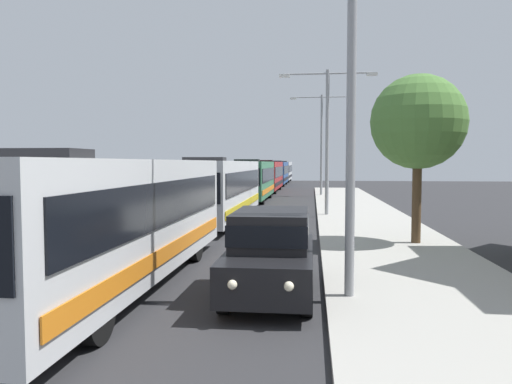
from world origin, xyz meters
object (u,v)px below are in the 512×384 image
object	(u,v)px
bus_middle	(253,179)
roadside_tree	(418,122)
bus_lead	(117,217)
bus_fourth_in_line	(267,175)
bus_rear	(276,172)
streetlamp_mid	(327,127)
bus_tail_end	(282,171)
white_suv	(271,250)
streetlamp_far	(322,134)
bus_second_in_line	(221,188)
streetlamp_near	(352,52)

from	to	relation	value
bus_middle	roadside_tree	size ratio (longest dim) A/B	1.83
bus_lead	roadside_tree	distance (m)	10.91
bus_fourth_in_line	bus_rear	world-z (taller)	same
bus_middle	bus_fourth_in_line	size ratio (longest dim) A/B	0.87
streetlamp_mid	roadside_tree	world-z (taller)	streetlamp_mid
bus_fourth_in_line	bus_tail_end	xyz separation A→B (m)	(-0.00, 26.16, -0.00)
bus_rear	bus_middle	bearing A→B (deg)	-90.00
bus_tail_end	white_suv	bearing A→B (deg)	-86.76
bus_rear	streetlamp_mid	world-z (taller)	streetlamp_mid
bus_rear	bus_tail_end	size ratio (longest dim) A/B	0.99
streetlamp_far	bus_lead	bearing A→B (deg)	-99.48
bus_second_in_line	bus_fourth_in_line	world-z (taller)	same
streetlamp_far	roadside_tree	xyz separation A→B (m)	(2.86, -25.72, -1.05)
bus_second_in_line	roadside_tree	bearing A→B (deg)	-38.85
bus_middle	white_suv	bearing A→B (deg)	-82.20
bus_rear	roadside_tree	world-z (taller)	roadside_tree
roadside_tree	bus_lead	bearing A→B (deg)	-141.36
streetlamp_near	streetlamp_far	bearing A→B (deg)	90.00
streetlamp_mid	bus_rear	bearing A→B (deg)	98.38
white_suv	bus_tail_end	bearing A→B (deg)	93.24
bus_second_in_line	roadside_tree	size ratio (longest dim) A/B	2.09
bus_lead	streetlamp_far	distance (m)	32.98
streetlamp_near	bus_middle	bearing A→B (deg)	101.16
bus_tail_end	streetlamp_far	size ratio (longest dim) A/B	1.30
bus_lead	bus_tail_end	xyz separation A→B (m)	(-0.00, 65.09, -0.00)
bus_fourth_in_line	bus_middle	bearing A→B (deg)	-90.00
streetlamp_near	bus_lead	bearing A→B (deg)	172.75
bus_lead	streetlamp_far	bearing A→B (deg)	80.52
bus_middle	streetlamp_mid	bearing A→B (deg)	-63.56
bus_tail_end	bus_rear	bearing A→B (deg)	-90.00
bus_fourth_in_line	bus_tail_end	distance (m)	26.16
streetlamp_near	streetlamp_mid	xyz separation A→B (m)	(0.00, 16.50, -0.35)
bus_fourth_in_line	bus_rear	bearing A→B (deg)	90.00
bus_tail_end	white_suv	xyz separation A→B (m)	(3.70, -65.40, -0.66)
bus_lead	streetlamp_mid	distance (m)	17.02
bus_rear	roadside_tree	distance (m)	46.67
bus_middle	bus_tail_end	size ratio (longest dim) A/B	0.96
bus_fourth_in_line	roadside_tree	distance (m)	33.48
bus_lead	streetlamp_mid	size ratio (longest dim) A/B	1.51
bus_middle	bus_rear	xyz separation A→B (m)	(0.00, 25.79, 0.00)
bus_second_in_line	bus_rear	bearing A→B (deg)	90.00
bus_second_in_line	bus_fourth_in_line	size ratio (longest dim) A/B	0.99
bus_rear	streetlamp_near	bearing A→B (deg)	-84.20
bus_second_in_line	bus_middle	xyz separation A→B (m)	(-0.00, 13.42, -0.00)
bus_tail_end	streetlamp_mid	world-z (taller)	streetlamp_mid
bus_middle	streetlamp_far	bearing A→B (deg)	46.30
bus_second_in_line	bus_middle	distance (m)	13.42
bus_lead	roadside_tree	bearing A→B (deg)	38.64
bus_second_in_line	bus_middle	size ratio (longest dim) A/B	1.14
bus_middle	bus_rear	world-z (taller)	same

